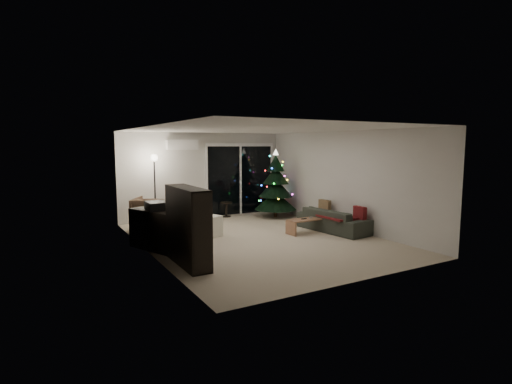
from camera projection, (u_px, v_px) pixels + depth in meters
room at (245, 188)px, 10.54m from camera, size 6.50×7.51×2.60m
bookshelf at (179, 227)px, 7.04m from camera, size 0.67×1.45×1.40m
media_cabinet at (158, 230)px, 8.23m from camera, size 0.94×1.40×0.82m
stereo at (157, 206)px, 8.17m from camera, size 0.41×0.49×0.17m
armchair at (154, 214)px, 9.95m from camera, size 1.28×1.29×0.87m
ottoman at (206, 226)px, 9.35m from camera, size 0.70×0.70×0.50m
cardboard_box_a at (194, 237)px, 8.79m from camera, size 0.46×0.40×0.28m
cardboard_box_b at (209, 229)px, 9.60m from camera, size 0.37×0.28×0.26m
side_table at (226, 209)px, 11.95m from camera, size 0.40×0.40×0.44m
floor_lamp at (155, 191)px, 10.66m from camera, size 0.29×0.29×1.84m
sofa at (333, 220)px, 9.96m from camera, size 0.96×1.99×0.56m
sofa_throw at (330, 215)px, 9.90m from camera, size 0.60×1.38×0.05m
cushion_a at (325, 207)px, 10.62m from camera, size 0.14×0.38×0.37m
cushion_b at (360, 214)px, 9.49m from camera, size 0.14×0.38×0.37m
coffee_table at (309, 226)px, 9.78m from camera, size 1.13×0.43×0.35m
remote_a at (304, 219)px, 9.68m from camera, size 0.14×0.04×0.02m
remote_b at (311, 217)px, 9.85m from camera, size 0.14×0.08×0.02m
christmas_tree at (276, 183)px, 11.84m from camera, size 1.44×1.44×2.02m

